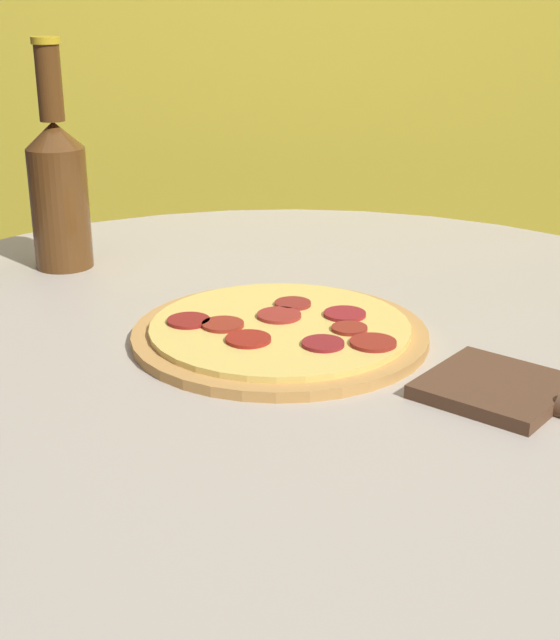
% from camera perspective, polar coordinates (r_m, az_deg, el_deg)
% --- Properties ---
extents(table, '(1.07, 1.07, 0.74)m').
position_cam_1_polar(table, '(0.96, 0.74, -11.18)').
color(table, '#B2A893').
rests_on(table, ground_plane).
extents(fence_panel, '(1.49, 0.04, 1.72)m').
position_cam_1_polar(fence_panel, '(1.80, 1.14, 13.96)').
color(fence_panel, gold).
rests_on(fence_panel, ground_plane).
extents(pizza, '(0.29, 0.29, 0.02)m').
position_cam_1_polar(pizza, '(0.87, 0.02, -0.75)').
color(pizza, '#C68E47').
rests_on(pizza, table).
extents(beer_bottle, '(0.07, 0.07, 0.27)m').
position_cam_1_polar(beer_bottle, '(1.11, -14.00, 8.33)').
color(beer_bottle, '#563314').
rests_on(beer_bottle, table).
extents(pizza_paddle, '(0.24, 0.20, 0.02)m').
position_cam_1_polar(pizza_paddle, '(0.76, 16.23, -4.94)').
color(pizza_paddle, brown).
rests_on(pizza_paddle, table).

